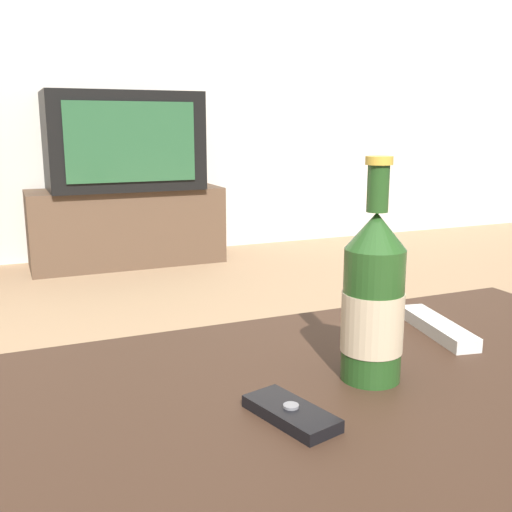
{
  "coord_description": "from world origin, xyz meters",
  "views": [
    {
      "loc": [
        -0.33,
        -0.52,
        0.76
      ],
      "look_at": [
        0.05,
        0.37,
        0.55
      ],
      "focal_mm": 42.0,
      "sensor_mm": 36.0,
      "label": 1
    }
  ],
  "objects_px": {
    "television": "(123,141)",
    "remote_control": "(437,327)",
    "tv_stand": "(127,226)",
    "beer_bottle": "(373,301)",
    "cell_phone": "(291,413)"
  },
  "relations": [
    {
      "from": "beer_bottle",
      "to": "television",
      "type": "bearing_deg",
      "value": 85.43
    },
    {
      "from": "tv_stand",
      "to": "beer_bottle",
      "type": "xyz_separation_m",
      "value": [
        -0.22,
        -2.7,
        0.34
      ]
    },
    {
      "from": "tv_stand",
      "to": "cell_phone",
      "type": "xyz_separation_m",
      "value": [
        -0.36,
        -2.76,
        0.24
      ]
    },
    {
      "from": "television",
      "to": "beer_bottle",
      "type": "xyz_separation_m",
      "value": [
        -0.22,
        -2.69,
        -0.13
      ]
    },
    {
      "from": "tv_stand",
      "to": "beer_bottle",
      "type": "distance_m",
      "value": 2.73
    },
    {
      "from": "cell_phone",
      "to": "television",
      "type": "bearing_deg",
      "value": 67.87
    },
    {
      "from": "remote_control",
      "to": "beer_bottle",
      "type": "bearing_deg",
      "value": -141.86
    },
    {
      "from": "cell_phone",
      "to": "remote_control",
      "type": "xyz_separation_m",
      "value": [
        0.33,
        0.16,
        0.0
      ]
    },
    {
      "from": "television",
      "to": "remote_control",
      "type": "relative_size",
      "value": 4.44
    },
    {
      "from": "tv_stand",
      "to": "remote_control",
      "type": "xyz_separation_m",
      "value": [
        -0.03,
        -2.6,
        0.25
      ]
    },
    {
      "from": "tv_stand",
      "to": "television",
      "type": "xyz_separation_m",
      "value": [
        0.0,
        -0.0,
        0.47
      ]
    },
    {
      "from": "television",
      "to": "remote_control",
      "type": "xyz_separation_m",
      "value": [
        -0.03,
        -2.59,
        -0.22
      ]
    },
    {
      "from": "television",
      "to": "beer_bottle",
      "type": "bearing_deg",
      "value": -94.57
    },
    {
      "from": "beer_bottle",
      "to": "remote_control",
      "type": "height_order",
      "value": "beer_bottle"
    },
    {
      "from": "tv_stand",
      "to": "remote_control",
      "type": "relative_size",
      "value": 5.75
    }
  ]
}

